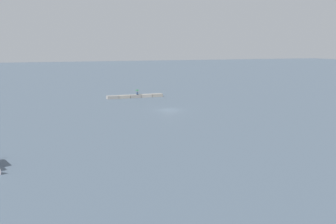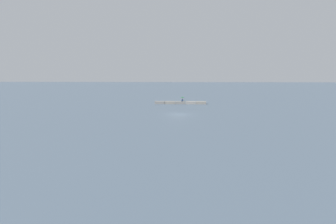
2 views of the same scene
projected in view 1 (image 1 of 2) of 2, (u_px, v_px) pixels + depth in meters
ground_plane at (169, 110)px, 80.29m from camera, size 500.00×500.00×0.00m
seawall_pier at (135, 96)px, 99.24m from camera, size 13.40×1.46×0.71m
person_seated_blue_left at (137, 94)px, 99.27m from camera, size 0.49×0.66×0.73m
umbrella_open_green at (137, 90)px, 99.23m from camera, size 1.10×1.10×1.25m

